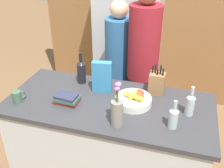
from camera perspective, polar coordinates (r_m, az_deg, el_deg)
name	(u,v)px	position (r m, az deg, el deg)	size (l,w,h in m)	color
kitchen_island	(109,145)	(2.45, -0.67, -13.06)	(1.70, 0.78, 0.93)	silver
back_wall_wood	(148,7)	(3.62, 7.91, 16.35)	(2.90, 0.12, 2.60)	olive
refrigerator	(129,35)	(3.39, 3.67, 10.61)	(0.77, 0.62, 2.03)	#B7B7BC
fruit_bowl	(134,99)	(2.13, 4.83, -3.34)	(0.29, 0.29, 0.11)	silver
knife_block	(157,83)	(2.27, 9.71, 0.25)	(0.13, 0.11, 0.27)	olive
flower_vase	(117,110)	(1.85, 1.12, -5.70)	(0.09, 0.09, 0.35)	gray
cereal_box	(102,77)	(2.24, -2.20, 1.55)	(0.17, 0.09, 0.28)	teal
coffee_mug	(17,97)	(2.27, -19.90, -2.61)	(0.08, 0.11, 0.10)	#42664C
book_stack	(67,99)	(2.16, -9.81, -3.20)	(0.20, 0.15, 0.08)	maroon
bottle_oil	(190,104)	(2.05, 16.65, -4.17)	(0.07, 0.07, 0.24)	#B2BCC1
bottle_vinegar	(81,71)	(2.40, -6.69, 2.82)	(0.08, 0.08, 0.30)	black
bottle_wine	(173,117)	(1.90, 13.23, -7.04)	(0.07, 0.07, 0.22)	#B2BCC1
person_at_sink	(118,64)	(2.87, 1.41, 4.43)	(0.29, 0.29, 1.58)	#383842
person_in_blue	(143,62)	(2.64, 6.76, 4.85)	(0.31, 0.31, 1.79)	#383842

